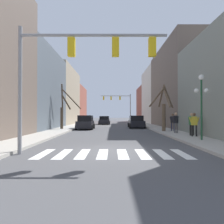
{
  "coord_description": "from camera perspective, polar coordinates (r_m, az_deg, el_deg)",
  "views": [
    {
      "loc": [
        -0.03,
        -10.68,
        1.78
      ],
      "look_at": [
        0.03,
        23.44,
        2.21
      ],
      "focal_mm": 35.0,
      "sensor_mm": 36.0,
      "label": 1
    }
  ],
  "objects": [
    {
      "name": "building_row_right",
      "position": [
        35.12,
        16.41,
        4.78
      ],
      "size": [
        6.0,
        57.44,
        11.37
      ],
      "color": "gray",
      "rests_on": "ground_plane"
    },
    {
      "name": "building_row_left",
      "position": [
        31.97,
        -18.19,
        5.36
      ],
      "size": [
        6.0,
        54.53,
        12.0
      ],
      "color": "#66564C",
      "rests_on": "ground_plane"
    },
    {
      "name": "traffic_signal_near",
      "position": [
        10.29,
        -9.41,
        13.49
      ],
      "size": [
        6.74,
        0.28,
        5.79
      ],
      "color": "gray",
      "rests_on": "ground_plane"
    },
    {
      "name": "street_lamp_right_corner",
      "position": [
        15.34,
        22.22,
        4.5
      ],
      "size": [
        0.95,
        0.36,
        4.25
      ],
      "color": "#1E4C2D",
      "rests_on": "sidewalk_right"
    },
    {
      "name": "car_parked_right_far",
      "position": [
        40.84,
        -2.09,
        -2.21
      ],
      "size": [
        2.12,
        4.84,
        1.53
      ],
      "rotation": [
        0.0,
        0.0,
        -1.57
      ],
      "color": "black",
      "rests_on": "ground_plane"
    },
    {
      "name": "traffic_signal_far",
      "position": [
        50.23,
        1.87,
        2.79
      ],
      "size": [
        6.92,
        0.28,
        6.54
      ],
      "color": "gray",
      "rests_on": "ground_plane"
    },
    {
      "name": "street_tree_right_far",
      "position": [
        22.68,
        13.22,
        0.96
      ],
      "size": [
        2.7,
        2.98,
        4.73
      ],
      "color": "brown",
      "rests_on": "sidewalk_right"
    },
    {
      "name": "pedestrian_crossing_street",
      "position": [
        20.6,
        16.25,
        -2.23
      ],
      "size": [
        0.69,
        0.54,
        1.82
      ],
      "rotation": [
        0.0,
        0.0,
        3.77
      ],
      "color": "#4C4C51",
      "rests_on": "sidewalk_right"
    },
    {
      "name": "ground_plane",
      "position": [
        10.82,
        0.05,
        -10.17
      ],
      "size": [
        240.0,
        240.0,
        0.0
      ],
      "primitive_type": "plane",
      "color": "#4C4C4F"
    },
    {
      "name": "pedestrian_on_left_sidewalk",
      "position": [
        22.93,
        15.5,
        -2.19
      ],
      "size": [
        0.56,
        0.63,
        1.75
      ],
      "rotation": [
        0.0,
        0.0,
        5.42
      ],
      "color": "#282D47",
      "rests_on": "sidewalk_right"
    },
    {
      "name": "pedestrian_waiting_at_curb",
      "position": [
        17.59,
        20.59,
        -2.57
      ],
      "size": [
        0.76,
        0.3,
        1.77
      ],
      "rotation": [
        0.0,
        0.0,
        2.97
      ],
      "color": "black",
      "rests_on": "sidewalk_right"
    },
    {
      "name": "pedestrian_on_right_sidewalk",
      "position": [
        18.27,
        20.0,
        -2.5
      ],
      "size": [
        0.72,
        0.43,
        1.77
      ],
      "rotation": [
        0.0,
        0.0,
        3.62
      ],
      "color": "black",
      "rests_on": "sidewalk_right"
    },
    {
      "name": "crosswalk_stripes",
      "position": [
        10.09,
        0.07,
        -10.85
      ],
      "size": [
        6.75,
        2.6,
        0.01
      ],
      "color": "white",
      "rests_on": "ground_plane"
    },
    {
      "name": "street_tree_right_near",
      "position": [
        26.25,
        -12.62,
        0.68
      ],
      "size": [
        2.43,
        1.26,
        5.27
      ],
      "color": "#473828",
      "rests_on": "sidewalk_left"
    },
    {
      "name": "car_parked_left_near",
      "position": [
        27.02,
        -7.03,
        -2.81
      ],
      "size": [
        2.07,
        4.18,
        1.71
      ],
      "rotation": [
        0.0,
        0.0,
        1.57
      ],
      "color": "black",
      "rests_on": "ground_plane"
    },
    {
      "name": "car_at_intersection",
      "position": [
        29.85,
        6.24,
        -2.64
      ],
      "size": [
        2.12,
        4.36,
        1.67
      ],
      "rotation": [
        0.0,
        0.0,
        1.57
      ],
      "color": "black",
      "rests_on": "ground_plane"
    }
  ]
}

